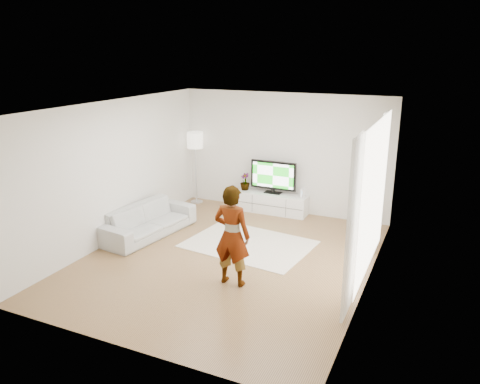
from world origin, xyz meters
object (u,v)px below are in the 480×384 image
at_px(media_console, 272,203).
at_px(television, 273,176).
at_px(sofa, 148,220).
at_px(floor_lamp, 195,143).
at_px(rug, 249,244).
at_px(player, 232,236).

bearing_deg(media_console, television, 90.00).
xyz_separation_m(television, sofa, (-1.86, -2.42, -0.57)).
relative_size(media_console, sofa, 0.77).
distance_m(sofa, floor_lamp, 2.62).
bearing_deg(rug, player, -76.11).
relative_size(media_console, floor_lamp, 0.94).
relative_size(media_console, rug, 0.71).
relative_size(media_console, player, 1.00).
height_order(player, sofa, player).
bearing_deg(media_console, floor_lamp, -178.16).
bearing_deg(player, media_console, -80.06).
bearing_deg(player, rug, -76.43).
bearing_deg(player, television, -80.14).
distance_m(player, sofa, 2.84).
relative_size(rug, player, 1.41).
xyz_separation_m(rug, floor_lamp, (-2.28, 1.93, 1.51)).
distance_m(television, floor_lamp, 2.12).
distance_m(media_console, player, 3.72).
height_order(television, player, player).
xyz_separation_m(media_console, sofa, (-1.86, -2.39, 0.08)).
relative_size(rug, sofa, 1.10).
xyz_separation_m(media_console, floor_lamp, (-2.02, -0.06, 1.28)).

